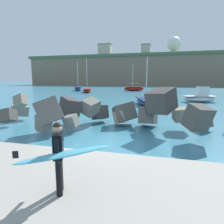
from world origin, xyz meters
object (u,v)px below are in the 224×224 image
object	(u,v)px
boat_near_right	(87,90)
station_building_west	(105,51)
boat_mid_right	(78,89)
surfer_with_board	(59,154)
boat_mid_left	(200,97)
boat_near_left	(147,101)
boat_near_centre	(134,89)
radar_dome	(174,45)
station_building_central	(146,50)

from	to	relation	value
boat_near_right	station_building_west	size ratio (longest dim) A/B	1.17
boat_near_right	boat_mid_right	world-z (taller)	boat_near_right
surfer_with_board	boat_mid_left	world-z (taller)	boat_mid_left
boat_near_right	boat_mid_left	xyz separation A→B (m)	(21.52, -14.20, 0.19)
surfer_with_board	boat_mid_left	bearing A→B (deg)	73.23
boat_near_left	boat_near_right	world-z (taller)	boat_near_right
surfer_with_board	boat_near_centre	distance (m)	45.76
boat_mid_right	radar_dome	world-z (taller)	radar_dome
boat_near_right	boat_mid_right	size ratio (longest dim) A/B	1.08
surfer_with_board	station_building_west	size ratio (longest dim) A/B	0.30
boat_near_centre	boat_near_right	size ratio (longest dim) A/B	0.85
station_building_west	station_building_central	xyz separation A→B (m)	(21.30, -3.56, -0.93)
station_building_central	boat_near_left	bearing A→B (deg)	-85.03
surfer_with_board	radar_dome	world-z (taller)	radar_dome
surfer_with_board	boat_mid_right	distance (m)	47.22
boat_near_left	boat_mid_right	size ratio (longest dim) A/B	0.86
boat_near_right	boat_mid_left	distance (m)	25.79
boat_mid_right	boat_near_right	bearing A→B (deg)	-49.06
boat_near_right	boat_near_left	bearing A→B (deg)	-51.60
boat_near_centre	boat_near_right	bearing A→B (deg)	-141.87
boat_mid_right	boat_mid_left	bearing A→B (deg)	-36.76
surfer_with_board	radar_dome	distance (m)	101.02
boat_near_left	station_building_central	world-z (taller)	station_building_central
boat_near_right	station_building_central	xyz separation A→B (m)	(8.61, 54.29, 15.99)
boat_near_left	radar_dome	world-z (taller)	radar_dome
surfer_with_board	radar_dome	xyz separation A→B (m)	(7.02, 99.15, 18.03)
boat_near_centre	boat_near_right	world-z (taller)	boat_near_right
radar_dome	boat_near_right	bearing A→B (deg)	-109.26
surfer_with_board	boat_near_right	bearing A→B (deg)	110.80
boat_near_left	station_building_central	xyz separation A→B (m)	(-6.36, 73.18, 16.02)
boat_near_centre	station_building_central	bearing A→B (deg)	91.37
boat_near_centre	station_building_west	world-z (taller)	station_building_west
boat_mid_left	radar_dome	distance (m)	77.74
boat_mid_right	surfer_with_board	bearing A→B (deg)	-66.25
surfer_with_board	boat_mid_left	xyz separation A→B (m)	(7.14, 23.68, -0.62)
station_building_central	station_building_west	bearing A→B (deg)	170.51
boat_near_left	radar_dome	distance (m)	82.60
station_building_west	boat_near_centre	bearing A→B (deg)	-65.95
boat_near_centre	radar_dome	xyz separation A→B (m)	(11.69, 53.64, 18.72)
boat_near_right	boat_near_centre	bearing A→B (deg)	38.13
boat_mid_right	station_building_west	distance (m)	55.74
surfer_with_board	boat_near_centre	bearing A→B (deg)	95.85
radar_dome	boat_mid_left	bearing A→B (deg)	-89.91
boat_mid_left	station_building_central	world-z (taller)	station_building_central
surfer_with_board	boat_near_left	distance (m)	19.02
boat_near_right	radar_dome	world-z (taller)	radar_dome
radar_dome	boat_mid_right	bearing A→B (deg)	-114.96
boat_near_centre	boat_near_right	distance (m)	12.36
boat_mid_left	station_building_west	world-z (taller)	station_building_west
boat_near_centre	radar_dome	distance (m)	58.00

